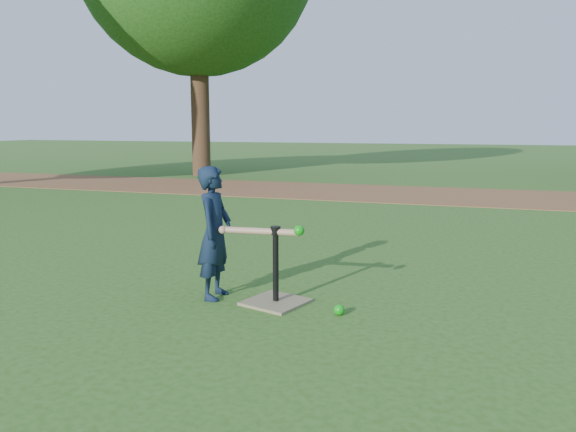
% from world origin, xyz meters
% --- Properties ---
extents(ground, '(80.00, 80.00, 0.00)m').
position_xyz_m(ground, '(0.00, 0.00, 0.00)').
color(ground, '#285116').
rests_on(ground, ground).
extents(dirt_strip, '(24.00, 3.00, 0.01)m').
position_xyz_m(dirt_strip, '(0.00, 7.50, 0.01)').
color(dirt_strip, brown).
rests_on(dirt_strip, ground).
extents(child, '(0.29, 0.41, 1.07)m').
position_xyz_m(child, '(-0.72, -0.00, 0.53)').
color(child, '#101D30').
rests_on(child, ground).
extents(wiffle_ball_ground, '(0.08, 0.08, 0.08)m').
position_xyz_m(wiffle_ball_ground, '(0.33, -0.11, 0.04)').
color(wiffle_ball_ground, '#0D9811').
rests_on(wiffle_ball_ground, ground).
extents(batting_tee, '(0.54, 0.54, 0.61)m').
position_xyz_m(batting_tee, '(-0.20, -0.00, 0.11)').
color(batting_tee, '#7F7250').
rests_on(batting_tee, ground).
extents(swing_action, '(0.71, 0.16, 0.11)m').
position_xyz_m(swing_action, '(-0.28, -0.04, 0.58)').
color(swing_action, tan).
rests_on(swing_action, ground).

